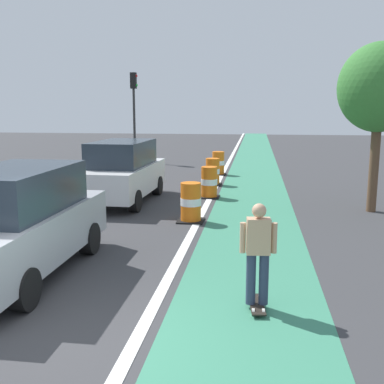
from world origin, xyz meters
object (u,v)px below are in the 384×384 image
(skateboarder_on_lane, at_px, (258,253))
(parked_suv_second, at_px, (123,171))
(traffic_barrel_mid, at_px, (209,183))
(traffic_barrel_far, at_px, (218,163))
(traffic_light_corner, at_px, (134,101))
(street_tree_sidewalk, at_px, (380,88))
(parked_suv_nearest, at_px, (18,222))
(traffic_barrel_back, at_px, (213,172))
(pedestrian_crossing, at_px, (115,156))
(traffic_barrel_front, at_px, (191,203))

(skateboarder_on_lane, xyz_separation_m, parked_suv_second, (-4.45, 7.82, 0.12))
(traffic_barrel_mid, relative_size, traffic_barrel_far, 1.00)
(traffic_light_corner, bearing_deg, street_tree_sidewalk, -48.59)
(parked_suv_nearest, xyz_separation_m, parked_suv_second, (-0.04, 6.95, 0.00))
(traffic_barrel_back, height_order, traffic_barrel_far, same)
(parked_suv_nearest, distance_m, pedestrian_crossing, 13.34)
(traffic_barrel_far, xyz_separation_m, street_tree_sidewalk, (5.27, -7.19, 3.14))
(traffic_barrel_mid, xyz_separation_m, traffic_barrel_far, (-0.15, 5.67, 0.00))
(traffic_barrel_front, relative_size, street_tree_sidewalk, 0.22)
(traffic_barrel_mid, bearing_deg, traffic_barrel_front, -92.45)
(pedestrian_crossing, bearing_deg, traffic_barrel_back, -25.55)
(traffic_barrel_back, bearing_deg, street_tree_sidewalk, -38.93)
(parked_suv_second, distance_m, pedestrian_crossing, 6.58)
(skateboarder_on_lane, bearing_deg, pedestrian_crossing, 115.38)
(traffic_barrel_far, bearing_deg, traffic_barrel_front, -90.02)
(traffic_barrel_mid, distance_m, traffic_barrel_back, 2.73)
(traffic_barrel_mid, xyz_separation_m, pedestrian_crossing, (-4.98, 5.04, 0.33))
(traffic_barrel_mid, height_order, pedestrian_crossing, pedestrian_crossing)
(traffic_light_corner, bearing_deg, parked_suv_second, -77.06)
(parked_suv_second, relative_size, traffic_barrel_mid, 4.26)
(pedestrian_crossing, relative_size, street_tree_sidewalk, 0.32)
(traffic_barrel_front, bearing_deg, skateboarder_on_lane, -71.51)
(traffic_barrel_front, bearing_deg, parked_suv_second, 137.85)
(parked_suv_nearest, bearing_deg, traffic_barrel_front, 60.46)
(parked_suv_second, height_order, traffic_barrel_mid, parked_suv_second)
(traffic_barrel_far, bearing_deg, skateboarder_on_lane, -82.93)
(parked_suv_second, bearing_deg, skateboarder_on_lane, -60.38)
(traffic_barrel_front, bearing_deg, traffic_barrel_back, 89.86)
(traffic_barrel_front, height_order, traffic_light_corner, traffic_light_corner)
(parked_suv_nearest, bearing_deg, traffic_light_corner, 98.29)
(traffic_barrel_back, height_order, traffic_light_corner, traffic_light_corner)
(parked_suv_nearest, xyz_separation_m, traffic_barrel_far, (2.59, 13.78, -0.50))
(traffic_barrel_front, relative_size, traffic_barrel_back, 1.00)
(traffic_barrel_far, bearing_deg, traffic_barrel_back, -89.76)
(traffic_barrel_far, height_order, traffic_light_corner, traffic_light_corner)
(skateboarder_on_lane, bearing_deg, traffic_barrel_back, 98.76)
(pedestrian_crossing, bearing_deg, street_tree_sidewalk, -33.01)
(pedestrian_crossing, height_order, street_tree_sidewalk, street_tree_sidewalk)
(parked_suv_second, xyz_separation_m, pedestrian_crossing, (-2.20, 6.20, -0.17))
(pedestrian_crossing, distance_m, street_tree_sidewalk, 12.37)
(parked_suv_second, bearing_deg, traffic_barrel_back, 55.78)
(traffic_light_corner, bearing_deg, traffic_barrel_back, -55.53)
(parked_suv_nearest, distance_m, traffic_barrel_mid, 8.57)
(traffic_barrel_front, relative_size, pedestrian_crossing, 0.68)
(parked_suv_second, xyz_separation_m, street_tree_sidewalk, (7.90, -0.36, 2.63))
(skateboarder_on_lane, distance_m, parked_suv_nearest, 4.50)
(skateboarder_on_lane, distance_m, traffic_barrel_back, 11.85)
(traffic_barrel_mid, distance_m, traffic_light_corner, 12.16)
(traffic_barrel_mid, relative_size, street_tree_sidewalk, 0.22)
(parked_suv_nearest, height_order, traffic_barrel_front, parked_suv_nearest)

